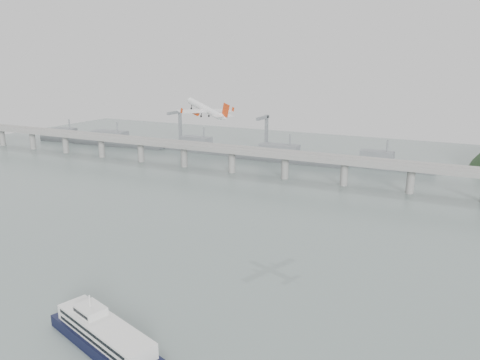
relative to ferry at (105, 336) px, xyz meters
The scene contains 5 objects.
ground 51.05m from the ferry, 90.39° to the left, with size 900.00×900.00×0.00m, color slate.
bridge 251.18m from the ferry, 90.34° to the left, with size 800.00×22.00×23.90m.
distant_fleet 352.21m from the ferry, 116.24° to the left, with size 453.00×60.90×40.00m.
ferry is the anchor object (origin of this frame).
airliner 133.10m from the ferry, 102.16° to the left, with size 36.69×34.37×12.01m.
Camera 1 is at (105.76, -158.05, 97.92)m, focal length 35.00 mm.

